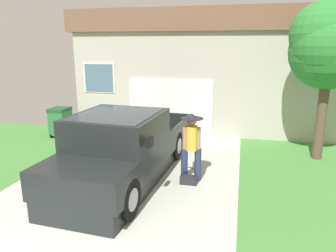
{
  "coord_description": "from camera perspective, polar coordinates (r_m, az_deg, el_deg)",
  "views": [
    {
      "loc": [
        2.54,
        -2.07,
        3.2
      ],
      "look_at": [
        0.95,
        4.74,
        1.4
      ],
      "focal_mm": 33.83,
      "sensor_mm": 36.0,
      "label": 1
    }
  ],
  "objects": [
    {
      "name": "house_with_garage",
      "position": [
        14.18,
        10.26,
        10.36
      ],
      "size": [
        11.3,
        6.55,
        4.43
      ],
      "color": "#B5AFA3",
      "rests_on": "ground"
    },
    {
      "name": "pickup_truck",
      "position": [
        7.62,
        -8.28,
        -4.47
      ],
      "size": [
        2.21,
        5.63,
        1.69
      ],
      "rotation": [
        0.0,
        0.0,
        3.08
      ],
      "color": "black",
      "rests_on": "ground"
    },
    {
      "name": "person_with_hat",
      "position": [
        7.49,
        4.24,
        -3.27
      ],
      "size": [
        0.53,
        0.53,
        1.67
      ],
      "rotation": [
        0.0,
        0.0,
        -2.93
      ],
      "color": "navy",
      "rests_on": "ground"
    },
    {
      "name": "handbag",
      "position": [
        7.58,
        3.73,
        -9.51
      ],
      "size": [
        0.4,
        0.19,
        0.43
      ],
      "color": "#232328",
      "rests_on": "ground"
    },
    {
      "name": "front_yard_tree",
      "position": [
        9.67,
        26.6,
        12.79
      ],
      "size": [
        2.09,
        2.11,
        4.33
      ],
      "color": "brown",
      "rests_on": "ground"
    },
    {
      "name": "wheeled_trash_bin",
      "position": [
        11.89,
        -18.81,
        0.87
      ],
      "size": [
        0.6,
        0.72,
        1.03
      ],
      "color": "#286B38",
      "rests_on": "ground"
    }
  ]
}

